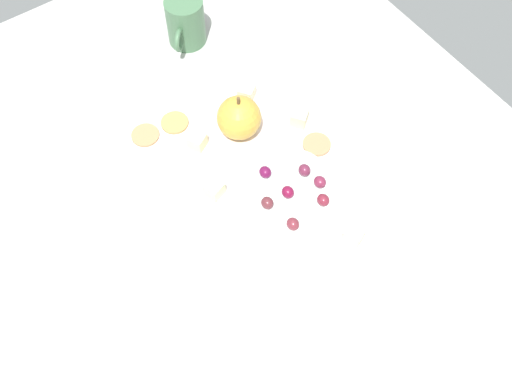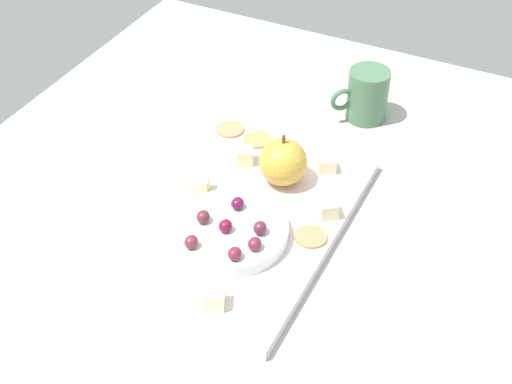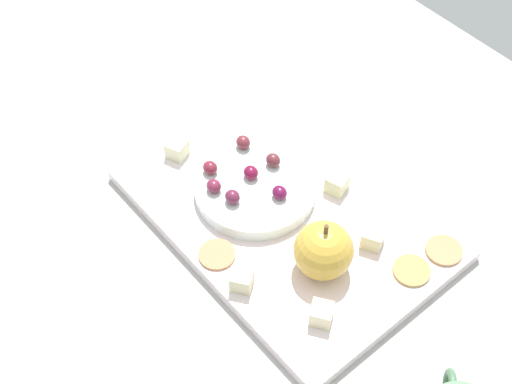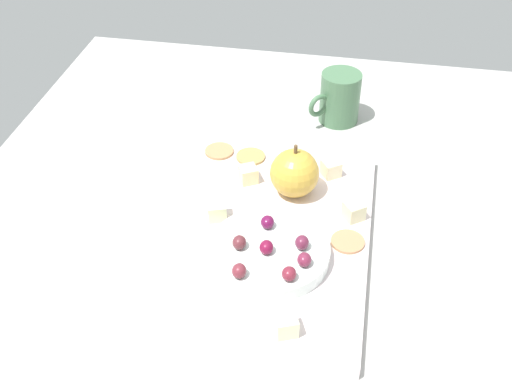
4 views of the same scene
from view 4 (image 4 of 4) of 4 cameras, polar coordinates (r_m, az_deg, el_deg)
name	(u,v)px [view 4 (image 4 of 4)]	position (r cm, az deg, el deg)	size (l,w,h in cm)	color
table	(249,275)	(85.61, -0.66, -7.32)	(119.21, 88.53, 3.95)	#ADADA9
platter	(265,237)	(86.65, 0.84, -3.97)	(39.23, 27.28, 1.75)	silver
serving_dish	(268,255)	(81.64, 1.10, -5.53)	(15.33, 15.33, 1.88)	white
apple_whole	(295,173)	(90.44, 3.41, 1.68)	(6.91, 6.91, 6.91)	gold
apple_stem	(296,149)	(88.05, 3.50, 3.78)	(0.50, 0.50, 1.20)	brown
cheese_cube_0	(354,211)	(88.39, 8.59, -1.67)	(2.43, 2.43, 2.43)	beige
cheese_cube_1	(248,174)	(93.74, -0.69, 1.56)	(2.43, 2.43, 2.43)	beige
cheese_cube_2	(286,325)	(73.79, 2.66, -11.59)	(2.43, 2.43, 2.43)	beige
cheese_cube_3	(331,169)	(95.49, 6.60, 2.06)	(2.43, 2.43, 2.43)	beige
cheese_cube_4	(217,211)	(87.56, -3.45, -1.68)	(2.43, 2.43, 2.43)	beige
cracker_0	(251,157)	(98.99, -0.47, 3.13)	(4.42, 4.42, 0.40)	tan
cracker_1	(219,151)	(100.32, -3.25, 3.61)	(4.42, 4.42, 0.40)	tan
cracker_2	(348,242)	(85.24, 8.06, -4.35)	(4.42, 4.42, 0.40)	tan
grape_0	(289,274)	(76.97, 2.92, -7.18)	(1.94, 1.75, 1.65)	maroon
grape_1	(267,222)	(83.51, 1.01, -2.66)	(1.94, 1.75, 1.63)	#5F123C
grape_2	(304,260)	(78.72, 4.27, -5.95)	(1.94, 1.75, 1.66)	maroon
grape_3	(266,247)	(80.02, 0.92, -4.87)	(1.94, 1.75, 1.71)	maroon
grape_4	(302,242)	(80.75, 4.06, -4.44)	(1.94, 1.75, 1.81)	maroon
grape_5	(239,242)	(80.63, -1.48, -4.45)	(1.94, 1.75, 1.75)	brown
grape_6	(242,271)	(77.10, -1.25, -6.97)	(1.94, 1.75, 1.76)	maroon
cup	(339,98)	(109.76, 7.33, 8.22)	(8.20, 8.22, 8.68)	#47704D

